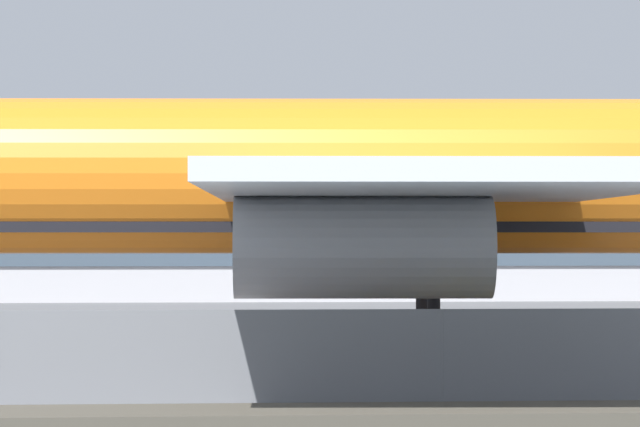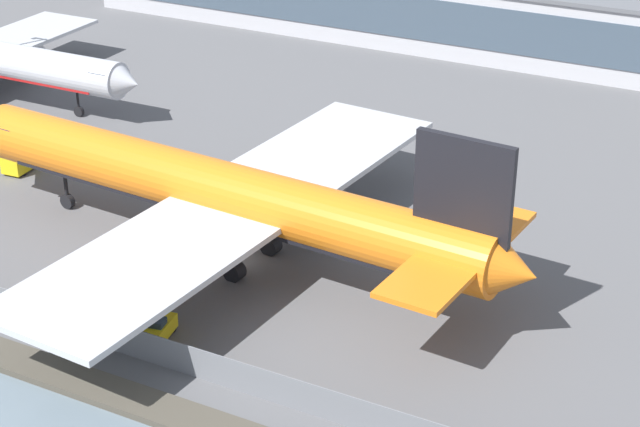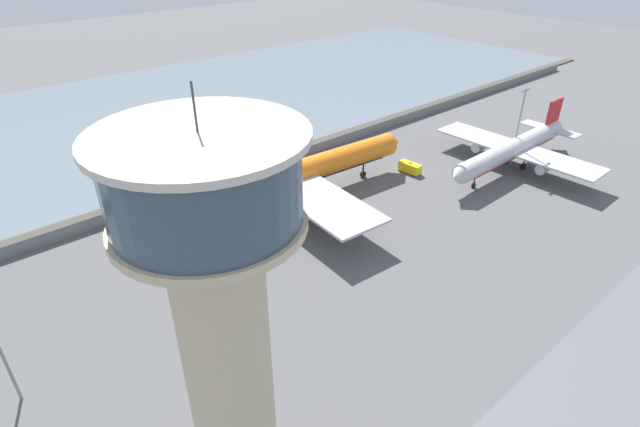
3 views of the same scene
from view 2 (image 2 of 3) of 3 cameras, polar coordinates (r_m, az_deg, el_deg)
name	(u,v)px [view 2 (image 2 of 3)]	position (r m, az deg, el deg)	size (l,w,h in m)	color
ground_plane	(237,259)	(90.17, -4.45, -2.41)	(500.00, 500.00, 0.00)	#565659
shoreline_seawall	(79,382)	(76.19, -12.72, -8.74)	(320.00, 3.00, 0.50)	#474238
perimeter_fence	(118,338)	(78.46, -10.70, -6.55)	(280.00, 0.10, 2.44)	slate
cargo_jet_orange	(225,194)	(87.69, -5.07, 1.02)	(55.79, 48.25, 15.48)	orange
baggage_tug	(159,328)	(79.88, -8.60, -6.07)	(2.17, 3.44, 1.80)	yellow
ops_van	(26,156)	(110.46, -15.41, 2.99)	(2.50, 5.35, 2.48)	yellow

